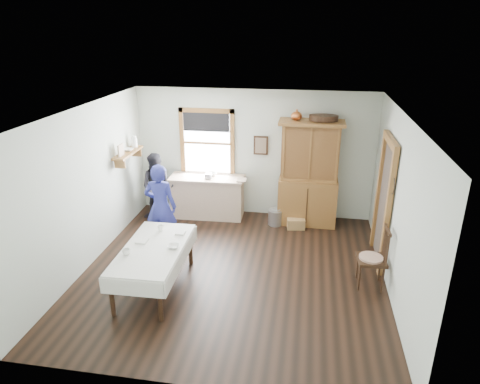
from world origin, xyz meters
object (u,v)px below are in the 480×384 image
Objects in this scene: china_hutch at (309,174)px; woman_blue at (161,210)px; pail at (275,217)px; dining_table at (155,268)px; wicker_basket at (296,223)px; figure_dark at (158,189)px; spindle_chair at (372,257)px; work_counter at (207,197)px.

china_hutch reaches higher than woman_blue.
woman_blue is at bearing -147.16° from pail.
woman_blue is (-2.00, -1.29, 0.59)m from pail.
dining_table is 3.28m from wicker_basket.
dining_table is at bearing -75.89° from figure_dark.
figure_dark is at bearing -173.97° from china_hutch.
figure_dark is (-0.81, 2.49, 0.31)m from dining_table.
figure_dark reaches higher than spindle_chair.
work_counter is 0.88× the size of dining_table.
pail is 2.53m from figure_dark.
spindle_chair is (3.16, -2.18, 0.07)m from work_counter.
woman_blue reaches higher than wicker_basket.
spindle_chair reaches higher than work_counter.
spindle_chair reaches higher than pail.
china_hutch is 2.50m from spindle_chair.
dining_table is 2.64m from figure_dark.
china_hutch is 1.21× the size of dining_table.
work_counter is 1.04× the size of woman_blue.
work_counter is at bearing -179.38° from china_hutch.
work_counter is 2.21m from china_hutch.
figure_dark reaches higher than pail.
dining_table is at bearing -173.62° from spindle_chair.
woman_blue reaches higher than spindle_chair.
work_counter is at bearing 13.11° from figure_dark.
work_counter reaches higher than dining_table.
pail is 2.45m from woman_blue.
work_counter is 1.97m from wicker_basket.
wicker_basket is at bearing -13.82° from pail.
figure_dark reaches higher than work_counter.
spindle_chair is 3.18× the size of pail.
dining_table is 1.19× the size of woman_blue.
spindle_chair is 2.63m from pail.
spindle_chair is 2.30m from wicker_basket.
spindle_chair is at bearing 10.34° from dining_table.
spindle_chair reaches higher than dining_table.
work_counter reaches higher than wicker_basket.
work_counter is 4.85× the size of pail.
china_hutch reaches higher than dining_table.
work_counter is at bearing 171.34° from wicker_basket.
pail is (-0.63, -0.20, -0.92)m from china_hutch.
spindle_chair reaches higher than wicker_basket.
wicker_basket is 0.24× the size of woman_blue.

